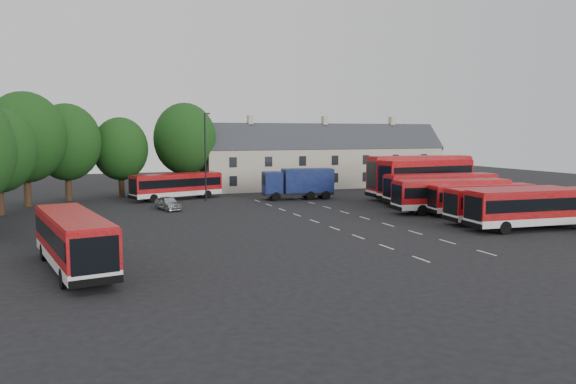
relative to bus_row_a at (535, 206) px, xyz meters
name	(u,v)px	position (x,y,z in m)	size (l,w,h in m)	color
ground	(324,225)	(-14.61, 8.35, -1.94)	(140.00, 140.00, 0.00)	black
lane_markings	(340,220)	(-12.11, 10.35, -1.94)	(5.15, 33.80, 0.01)	beige
treeline	(59,143)	(-35.35, 27.71, 4.74)	(29.92, 32.59, 12.01)	black
terrace_houses	(324,160)	(-0.61, 38.35, 1.92)	(35.70, 7.13, 10.06)	beige
bus_row_a	(535,206)	(0.00, 0.00, 0.00)	(11.61, 3.61, 3.23)	silver
bus_row_b	(507,202)	(0.22, 3.28, -0.09)	(11.08, 3.66, 3.07)	silver
bus_row_c	(481,197)	(1.46, 7.95, -0.20)	(10.49, 3.77, 2.90)	silver
bus_row_d	(451,193)	(-0.18, 10.24, 0.00)	(11.68, 4.22, 3.23)	silver
bus_row_e	(440,187)	(2.15, 15.12, 0.10)	(12.26, 4.37, 3.39)	silver
bus_dd_south	(426,178)	(2.95, 18.82, 0.75)	(11.72, 3.70, 4.73)	silver
bus_dd_north	(419,175)	(3.58, 21.09, 0.93)	(12.49, 3.73, 5.05)	silver
bus_west	(73,237)	(-34.39, -0.94, -0.03)	(4.35, 11.53, 3.18)	silver
bus_north	(177,184)	(-22.90, 30.89, -0.13)	(10.92, 5.34, 3.02)	silver
box_truck	(299,182)	(-9.56, 26.10, 0.05)	(8.39, 3.60, 3.55)	black
silver_car	(168,203)	(-25.31, 22.37, -1.25)	(1.63, 4.04, 1.38)	#B0B3B8
lamppost	(206,154)	(-20.09, 28.16, 3.37)	(0.69, 0.27, 9.95)	black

